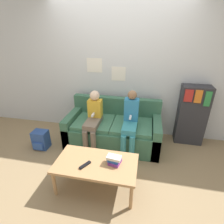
% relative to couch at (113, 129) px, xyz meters
% --- Properties ---
extents(ground_plane, '(10.00, 10.00, 0.00)m').
position_rel_couch_xyz_m(ground_plane, '(0.00, -0.53, -0.28)').
color(ground_plane, '#937A56').
extents(wall_back, '(8.00, 0.06, 2.60)m').
position_rel_couch_xyz_m(wall_back, '(-0.00, 0.51, 1.02)').
color(wall_back, silver).
rests_on(wall_back, ground_plane).
extents(couch, '(1.70, 0.83, 0.81)m').
position_rel_couch_xyz_m(couch, '(0.00, 0.00, 0.00)').
color(couch, '#38664C').
rests_on(couch, ground_plane).
extents(coffee_table, '(1.08, 0.58, 0.42)m').
position_rel_couch_xyz_m(coffee_table, '(-0.02, -1.09, 0.10)').
color(coffee_table, '#AD7F51').
rests_on(coffee_table, ground_plane).
extents(person_left, '(0.24, 0.56, 1.04)m').
position_rel_couch_xyz_m(person_left, '(-0.32, -0.20, 0.31)').
color(person_left, '#756656').
rests_on(person_left, ground_plane).
extents(person_right, '(0.24, 0.56, 1.09)m').
position_rel_couch_xyz_m(person_right, '(0.33, -0.20, 0.32)').
color(person_right, teal).
rests_on(person_right, ground_plane).
extents(tv_remote, '(0.12, 0.17, 0.02)m').
position_rel_couch_xyz_m(tv_remote, '(-0.14, -1.17, 0.15)').
color(tv_remote, black).
rests_on(tv_remote, coffee_table).
extents(book_stack, '(0.19, 0.18, 0.11)m').
position_rel_couch_xyz_m(book_stack, '(0.22, -1.05, 0.19)').
color(book_stack, '#7A3389').
rests_on(book_stack, coffee_table).
extents(bookshelf, '(0.50, 0.29, 1.12)m').
position_rel_couch_xyz_m(bookshelf, '(1.41, 0.32, 0.29)').
color(bookshelf, '#2D2D33').
rests_on(bookshelf, ground_plane).
extents(backpack, '(0.26, 0.23, 0.34)m').
position_rel_couch_xyz_m(backpack, '(-1.26, -0.45, -0.11)').
color(backpack, '#284789').
rests_on(backpack, ground_plane).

